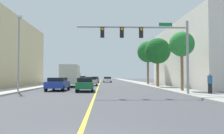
{
  "coord_description": "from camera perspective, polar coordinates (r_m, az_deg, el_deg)",
  "views": [
    {
      "loc": [
        0.61,
        -4.77,
        1.59
      ],
      "look_at": [
        1.71,
        21.56,
        2.61
      ],
      "focal_mm": 37.08,
      "sensor_mm": 36.0,
      "label": 1
    }
  ],
  "objects": [
    {
      "name": "car_silver",
      "position": [
        38.44,
        -5.11,
        -3.47
      ],
      "size": [
        1.98,
        4.0,
        1.45
      ],
      "rotation": [
        0.0,
        0.0,
        0.02
      ],
      "color": "#BCBCC1",
      "rests_on": "ground"
    },
    {
      "name": "palm_mid",
      "position": [
        32.8,
        11.17,
        3.83
      ],
      "size": [
        3.57,
        3.57,
        6.71
      ],
      "color": "brown",
      "rests_on": "sidewalk_right"
    },
    {
      "name": "car_green",
      "position": [
        24.09,
        -6.69,
        -4.24
      ],
      "size": [
        1.92,
        4.35,
        1.39
      ],
      "rotation": [
        0.0,
        0.0,
        0.05
      ],
      "color": "#196638",
      "rests_on": "ground"
    },
    {
      "name": "car_gray",
      "position": [
        57.2,
        -4.15,
        -3.06
      ],
      "size": [
        1.86,
        4.57,
        1.44
      ],
      "rotation": [
        0.0,
        0.0,
        0.01
      ],
      "color": "slate",
      "rests_on": "ground"
    },
    {
      "name": "car_yellow",
      "position": [
        54.39,
        -7.3,
        -3.05
      ],
      "size": [
        2.04,
        4.65,
        1.57
      ],
      "rotation": [
        0.0,
        0.0,
        -0.04
      ],
      "color": "gold",
      "rests_on": "ground"
    },
    {
      "name": "palm_near",
      "position": [
        24.28,
        16.82,
        5.28
      ],
      "size": [
        2.5,
        2.5,
        5.89
      ],
      "color": "brown",
      "rests_on": "sidewalk_right"
    },
    {
      "name": "building_right_near",
      "position": [
        39.02,
        23.02,
        2.57
      ],
      "size": [
        12.08,
        24.92,
        9.47
      ],
      "primitive_type": "cube",
      "color": "silver",
      "rests_on": "ground"
    },
    {
      "name": "traffic_signal_mast",
      "position": [
        19.29,
        9.38,
        6.6
      ],
      "size": [
        9.15,
        0.36,
        5.99
      ],
      "color": "gray",
      "rests_on": "sidewalk_right"
    },
    {
      "name": "car_white",
      "position": [
        57.3,
        -1.16,
        -3.09
      ],
      "size": [
        2.07,
        4.17,
        1.39
      ],
      "rotation": [
        0.0,
        0.0,
        0.03
      ],
      "color": "white",
      "rests_on": "ground"
    },
    {
      "name": "sidewalk_left",
      "position": [
        47.71,
        -13.67,
        -3.98
      ],
      "size": [
        2.97,
        168.0,
        0.15
      ],
      "primitive_type": "cube",
      "color": "#B2ADA3",
      "rests_on": "ground"
    },
    {
      "name": "pedestrian",
      "position": [
        20.47,
        22.99,
        -3.72
      ],
      "size": [
        0.38,
        0.38,
        1.69
      ],
      "rotation": [
        0.0,
        0.0,
        0.92
      ],
      "color": "black",
      "rests_on": "sidewalk_right"
    },
    {
      "name": "lane_marking_center",
      "position": [
        46.8,
        -3.14,
        -4.17
      ],
      "size": [
        0.16,
        144.0,
        0.01
      ],
      "primitive_type": "cube",
      "color": "yellow",
      "rests_on": "ground"
    },
    {
      "name": "ground",
      "position": [
        46.8,
        -3.14,
        -4.17
      ],
      "size": [
        192.0,
        192.0,
        0.0
      ],
      "primitive_type": "plane",
      "color": "#47474C"
    },
    {
      "name": "sidewalk_right",
      "position": [
        47.49,
        7.45,
        -4.04
      ],
      "size": [
        2.97,
        168.0,
        0.15
      ],
      "primitive_type": "cube",
      "color": "#9E9B93",
      "rests_on": "ground"
    },
    {
      "name": "palm_far",
      "position": [
        41.7,
        8.85,
        3.67
      ],
      "size": [
        3.78,
        3.78,
        7.64
      ],
      "color": "brown",
      "rests_on": "sidewalk_right"
    },
    {
      "name": "street_lamp",
      "position": [
        24.83,
        -22.02,
        4.21
      ],
      "size": [
        0.56,
        0.28,
        7.46
      ],
      "color": "gray",
      "rests_on": "sidewalk_left"
    },
    {
      "name": "car_blue",
      "position": [
        25.9,
        -13.2,
        -4.01
      ],
      "size": [
        2.07,
        4.41,
        1.42
      ],
      "rotation": [
        0.0,
        0.0,
        -0.03
      ],
      "color": "#1E389E",
      "rests_on": "ground"
    },
    {
      "name": "delivery_truck",
      "position": [
        34.83,
        -10.19,
        -2.04
      ],
      "size": [
        2.6,
        7.29,
        3.17
      ],
      "rotation": [
        0.0,
        0.0,
        0.03
      ],
      "color": "#194799",
      "rests_on": "ground"
    }
  ]
}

